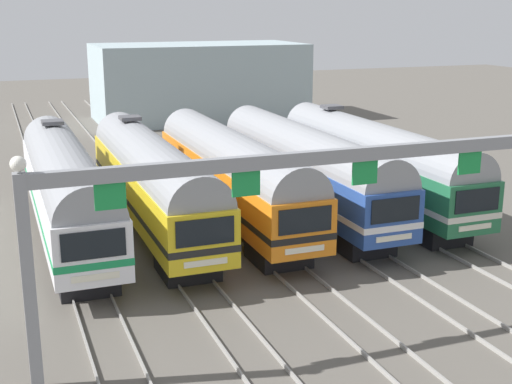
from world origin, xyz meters
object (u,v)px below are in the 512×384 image
at_px(commuter_train_yellow, 152,178).
at_px(commuter_train_orange, 231,172).
at_px(commuter_train_green, 372,160).
at_px(catenary_gantry, 364,184).
at_px(commuter_train_white, 66,186).
at_px(commuter_train_blue, 304,165).

relative_size(commuter_train_yellow, commuter_train_orange, 1.00).
xyz_separation_m(commuter_train_green, catenary_gantry, (-8.23, -13.50, 2.56)).
relative_size(commuter_train_white, commuter_train_green, 1.00).
relative_size(commuter_train_orange, catenary_gantry, 0.83).
bearing_deg(commuter_train_yellow, commuter_train_orange, -0.06).
height_order(commuter_train_blue, catenary_gantry, catenary_gantry).
relative_size(commuter_train_blue, commuter_train_green, 1.00).
height_order(commuter_train_white, commuter_train_yellow, same).
height_order(commuter_train_orange, commuter_train_green, commuter_train_green).
distance_m(commuter_train_green, catenary_gantry, 16.01).
bearing_deg(catenary_gantry, commuter_train_white, 121.36).
distance_m(commuter_train_white, commuter_train_blue, 12.34).
height_order(commuter_train_blue, commuter_train_green, commuter_train_green).
distance_m(commuter_train_white, commuter_train_orange, 8.23).
relative_size(commuter_train_orange, commuter_train_green, 1.00).
height_order(commuter_train_green, catenary_gantry, catenary_gantry).
xyz_separation_m(commuter_train_blue, catenary_gantry, (-4.11, -13.49, 2.56)).
bearing_deg(commuter_train_white, commuter_train_blue, -0.02).
bearing_deg(commuter_train_white, catenary_gantry, -58.64).
distance_m(commuter_train_orange, commuter_train_blue, 4.11).
relative_size(commuter_train_yellow, commuter_train_green, 1.00).
relative_size(commuter_train_white, commuter_train_orange, 1.00).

